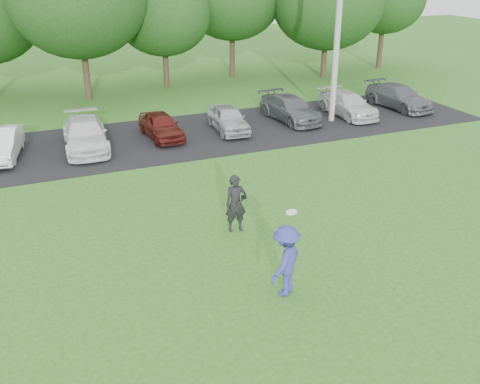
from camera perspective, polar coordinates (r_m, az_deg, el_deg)
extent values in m
plane|color=#2A631C|center=(13.63, 5.69, -10.62)|extent=(100.00, 100.00, 0.00)
cube|color=black|center=(24.68, -8.44, 5.65)|extent=(32.00, 6.50, 0.03)
cylinder|color=#A9A8A3|center=(26.62, 10.41, 16.94)|extent=(0.28, 0.28, 9.14)
imported|color=#343A94|center=(13.10, 4.90, -7.32)|extent=(1.38, 1.27, 1.86)
cylinder|color=white|center=(12.60, 5.53, -2.16)|extent=(0.27, 0.27, 0.09)
imported|color=black|center=(15.97, -0.44, -1.25)|extent=(0.69, 0.50, 1.79)
cube|color=black|center=(15.77, 0.41, -0.55)|extent=(0.15, 0.11, 0.10)
imported|color=white|center=(23.91, -24.11, 4.69)|extent=(1.84, 3.79, 1.20)
imported|color=white|center=(23.86, -16.18, 5.92)|extent=(2.03, 4.44, 1.26)
imported|color=#581813|center=(24.61, -8.42, 7.03)|extent=(1.63, 3.46, 1.14)
imported|color=#BBBDC3|center=(25.37, -1.27, 7.85)|extent=(1.62, 3.55, 1.18)
imported|color=#585B60|center=(27.15, 5.38, 8.86)|extent=(2.06, 4.25, 1.19)
imported|color=silver|center=(28.42, 11.43, 9.15)|extent=(1.71, 4.04, 1.16)
imported|color=#5B5E63|center=(30.56, 16.59, 9.73)|extent=(2.09, 4.33, 1.21)
cylinder|color=#38281C|center=(32.23, -16.04, 11.81)|extent=(0.36, 0.36, 2.70)
cylinder|color=#38281C|center=(34.52, -7.89, 12.85)|extent=(0.36, 0.36, 2.20)
ellipsoid|color=#214C19|center=(34.04, -8.22, 18.24)|extent=(5.76, 5.76, 4.90)
cylinder|color=#38281C|center=(37.30, -0.83, 14.30)|extent=(0.36, 0.36, 2.70)
cylinder|color=#38281C|center=(37.27, 8.93, 13.63)|extent=(0.36, 0.36, 2.20)
ellipsoid|color=#214C19|center=(36.78, 9.33, 19.47)|extent=(7.24, 7.24, 6.15)
cylinder|color=#38281C|center=(41.41, 14.72, 14.54)|extent=(0.36, 0.36, 2.70)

